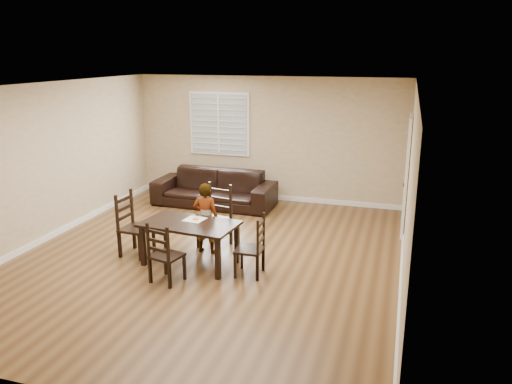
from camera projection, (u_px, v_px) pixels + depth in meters
ground at (208, 257)px, 8.03m from camera, size 7.00×7.00×0.00m
room at (212, 145)px, 7.70m from camera, size 6.04×7.04×2.72m
dining_table at (190, 228)px, 7.62m from camera, size 1.52×0.95×0.68m
chair_near at (218, 217)px, 8.48m from camera, size 0.55×0.52×1.05m
chair_far at (162, 257)px, 6.99m from camera, size 0.48×0.46×0.91m
chair_left at (129, 226)px, 8.06m from camera, size 0.47×0.50×1.04m
chair_right at (257, 249)px, 7.27m from camera, size 0.40×0.43×0.92m
child at (206, 218)px, 8.08m from camera, size 0.43×0.29×1.18m
napkin at (195, 219)px, 7.74m from camera, size 0.34×0.34×0.00m
donut at (196, 218)px, 7.72m from camera, size 0.10×0.10×0.04m
sofa at (214, 188)px, 10.66m from camera, size 2.60×1.07×0.75m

